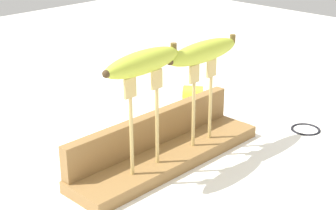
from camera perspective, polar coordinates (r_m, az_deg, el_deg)
ground_plane at (r=1.07m, az=-0.00°, el=-6.18°), size 3.00×3.00×0.00m
wooden_board at (r=1.07m, az=-0.00°, el=-5.60°), size 0.45×0.11×0.02m
board_backstop at (r=1.08m, az=-1.69°, el=-2.64°), size 0.44×0.02×0.07m
fork_stand_left at (r=0.95m, az=-2.59°, el=-0.91°), size 0.09×0.01×0.19m
fork_stand_right at (r=1.07m, az=3.74°, el=1.09°), size 0.08×0.01×0.17m
banana_raised_left at (r=0.92m, az=-2.70°, el=4.66°), size 0.19×0.05×0.04m
banana_raised_right at (r=1.04m, az=3.86°, el=5.78°), size 0.20×0.04×0.04m
banana_chunk_near at (r=1.38m, az=2.67°, el=1.28°), size 0.06×0.06×0.04m
wire_coil at (r=1.26m, az=14.68°, el=-2.48°), size 0.07×0.07×0.01m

